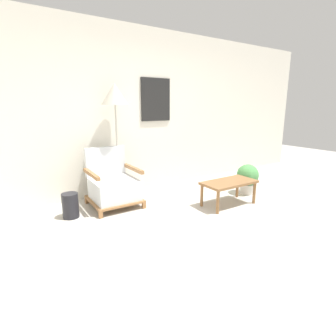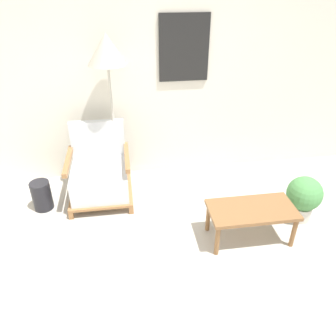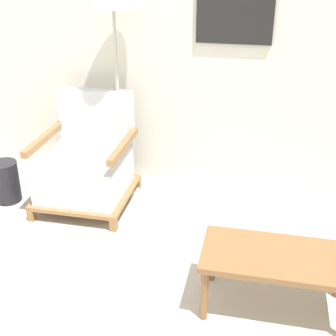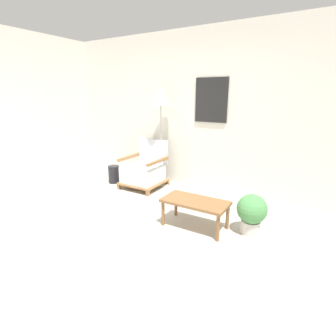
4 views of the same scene
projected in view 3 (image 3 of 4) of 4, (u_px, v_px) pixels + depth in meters
The scene contains 4 objects.
wall_back at pixel (201, 19), 3.48m from camera, with size 8.00×0.09×2.70m.
armchair at pixel (87, 167), 3.61m from camera, with size 0.69×0.70×0.84m.
coffee_table at pixel (277, 262), 2.54m from camera, with size 0.82×0.42×0.36m.
vase at pixel (6, 182), 3.69m from camera, with size 0.21×0.21×0.33m, color black.
Camera 3 is at (0.52, -1.27, 1.90)m, focal length 50.00 mm.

